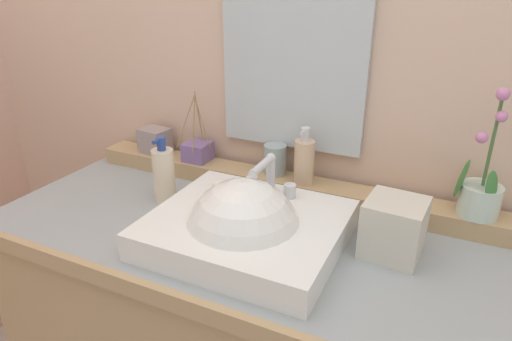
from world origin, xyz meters
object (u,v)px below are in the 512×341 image
(tumbler_cup, at_px, (275,160))
(lotion_bottle, at_px, (164,175))
(reed_diffuser, at_px, (198,151))
(trinket_box, at_px, (155,141))
(potted_plant, at_px, (481,192))
(tissue_box, at_px, (394,228))
(soap_bar, at_px, (224,185))
(soap_dispenser, at_px, (304,161))
(sink_basin, at_px, (245,233))

(tumbler_cup, height_order, lotion_bottle, lotion_bottle)
(reed_diffuser, bearing_deg, trinket_box, -179.67)
(tumbler_cup, xyz_separation_m, trinket_box, (-0.43, -0.01, -0.00))
(potted_plant, xyz_separation_m, trinket_box, (-0.99, 0.01, -0.02))
(trinket_box, relative_size, tissue_box, 0.68)
(soap_bar, distance_m, soap_dispenser, 0.24)
(potted_plant, bearing_deg, lotion_bottle, -166.67)
(tissue_box, bearing_deg, reed_diffuser, 163.71)
(sink_basin, height_order, soap_bar, sink_basin)
(soap_bar, height_order, potted_plant, potted_plant)
(sink_basin, relative_size, trinket_box, 4.82)
(trinket_box, distance_m, tissue_box, 0.84)
(tumbler_cup, distance_m, reed_diffuser, 0.27)
(sink_basin, distance_m, reed_diffuser, 0.45)
(reed_diffuser, distance_m, lotion_bottle, 0.20)
(lotion_bottle, bearing_deg, soap_bar, 5.65)
(tumbler_cup, height_order, trinket_box, tumbler_cup)
(soap_dispenser, xyz_separation_m, lotion_bottle, (-0.35, -0.18, -0.04))
(soap_dispenser, distance_m, lotion_bottle, 0.40)
(lotion_bottle, bearing_deg, potted_plant, 13.33)
(soap_bar, xyz_separation_m, tumbler_cup, (0.07, 0.19, 0.02))
(sink_basin, relative_size, potted_plant, 1.39)
(tumbler_cup, height_order, reed_diffuser, reed_diffuser)
(tumbler_cup, relative_size, trinket_box, 0.97)
(reed_diffuser, xyz_separation_m, tissue_box, (0.65, -0.19, -0.02))
(reed_diffuser, height_order, trinket_box, reed_diffuser)
(soap_bar, distance_m, tissue_box, 0.45)
(sink_basin, distance_m, soap_bar, 0.18)
(reed_diffuser, bearing_deg, soap_dispenser, -2.77)
(tumbler_cup, bearing_deg, trinket_box, -178.80)
(soap_dispenser, bearing_deg, lotion_bottle, -152.74)
(sink_basin, bearing_deg, reed_diffuser, 136.83)
(potted_plant, bearing_deg, tissue_box, -133.20)
(reed_diffuser, height_order, tissue_box, reed_diffuser)
(trinket_box, bearing_deg, tissue_box, -6.35)
(potted_plant, xyz_separation_m, tissue_box, (-0.17, -0.18, -0.05))
(soap_dispenser, relative_size, tissue_box, 1.21)
(tissue_box, bearing_deg, potted_plant, 46.80)
(sink_basin, height_order, potted_plant, potted_plant)
(lotion_bottle, height_order, tissue_box, lotion_bottle)
(lotion_bottle, xyz_separation_m, tissue_box, (0.64, 0.01, -0.02))
(soap_dispenser, relative_size, trinket_box, 1.77)
(trinket_box, bearing_deg, tumbler_cup, 7.89)
(trinket_box, distance_m, lotion_bottle, 0.27)
(potted_plant, bearing_deg, trinket_box, 179.56)
(reed_diffuser, relative_size, trinket_box, 2.42)
(reed_diffuser, bearing_deg, tumbler_cup, 1.75)
(soap_dispenser, xyz_separation_m, reed_diffuser, (-0.37, 0.02, -0.04))
(potted_plant, height_order, tumbler_cup, potted_plant)
(potted_plant, xyz_separation_m, reed_diffuser, (-0.82, 0.01, -0.03))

